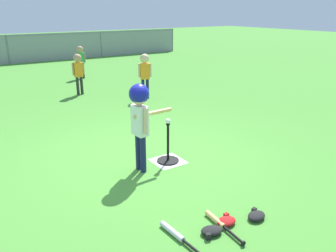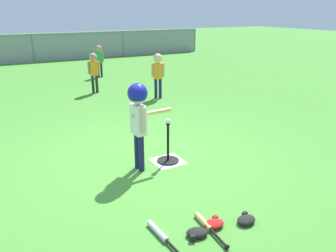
{
  "view_description": "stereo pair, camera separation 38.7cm",
  "coord_description": "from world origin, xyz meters",
  "views": [
    {
      "loc": [
        -2.31,
        -4.06,
        2.12
      ],
      "look_at": [
        0.21,
        -0.26,
        0.55
      ],
      "focal_mm": 36.37,
      "sensor_mm": 36.0,
      "label": 1
    },
    {
      "loc": [
        -1.97,
        -4.26,
        2.12
      ],
      "look_at": [
        0.21,
        -0.26,
        0.55
      ],
      "focal_mm": 36.37,
      "sensor_mm": 36.0,
      "label": 2
    }
  ],
  "objects": [
    {
      "name": "batter_child",
      "position": [
        -0.25,
        -0.29,
        0.87
      ],
      "size": [
        0.64,
        0.35,
        1.22
      ],
      "color": "#191E4C",
      "rests_on": "ground_plane"
    },
    {
      "name": "spare_bat_silver",
      "position": [
        -0.69,
        -1.78,
        0.03
      ],
      "size": [
        0.1,
        0.7,
        0.06
      ],
      "color": "silver",
      "rests_on": "ground_plane"
    },
    {
      "name": "glove_by_plate",
      "position": [
        -0.13,
        -1.88,
        0.04
      ],
      "size": [
        0.22,
        0.17,
        0.07
      ],
      "color": "#B21919",
      "rests_on": "ground_plane"
    },
    {
      "name": "fielder_deep_center",
      "position": [
        1.79,
        3.14,
        0.71
      ],
      "size": [
        0.3,
        0.22,
        1.1
      ],
      "color": "#191E4C",
      "rests_on": "ground_plane"
    },
    {
      "name": "outfield_fence",
      "position": [
        0.0,
        11.06,
        0.62
      ],
      "size": [
        16.06,
        0.06,
        1.15
      ],
      "color": "slate",
      "rests_on": "ground_plane"
    },
    {
      "name": "spare_bat_wood",
      "position": [
        -0.21,
        -1.85,
        0.03
      ],
      "size": [
        0.1,
        0.6,
        0.06
      ],
      "color": "#DBB266",
      "rests_on": "ground_plane"
    },
    {
      "name": "fielder_near_right",
      "position": [
        1.39,
        6.53,
        0.66
      ],
      "size": [
        0.3,
        0.2,
        1.02
      ],
      "color": "#262626",
      "rests_on": "ground_plane"
    },
    {
      "name": "fielder_near_left",
      "position": [
        0.58,
        4.45,
        0.68
      ],
      "size": [
        0.31,
        0.21,
        1.05
      ],
      "color": "#262626",
      "rests_on": "ground_plane"
    },
    {
      "name": "batting_tee",
      "position": [
        0.21,
        -0.26,
        0.09
      ],
      "size": [
        0.32,
        0.32,
        0.59
      ],
      "color": "black",
      "rests_on": "ground_plane"
    },
    {
      "name": "home_plate",
      "position": [
        0.21,
        -0.26,
        0.0
      ],
      "size": [
        0.44,
        0.44,
        0.01
      ],
      "primitive_type": "cube",
      "color": "white",
      "rests_on": "ground_plane"
    },
    {
      "name": "glove_tossed_aside",
      "position": [
        0.2,
        -1.98,
        0.04
      ],
      "size": [
        0.24,
        0.2,
        0.07
      ],
      "color": "black",
      "rests_on": "ground_plane"
    },
    {
      "name": "glove_near_bats",
      "position": [
        -0.37,
        -1.92,
        0.04
      ],
      "size": [
        0.26,
        0.22,
        0.07
      ],
      "color": "black",
      "rests_on": "ground_plane"
    },
    {
      "name": "baseball_on_tee",
      "position": [
        0.21,
        -0.26,
        0.62
      ],
      "size": [
        0.07,
        0.07,
        0.07
      ],
      "primitive_type": "sphere",
      "color": "white",
      "rests_on": "batting_tee"
    },
    {
      "name": "ground_plane",
      "position": [
        0.0,
        0.0,
        0.0
      ],
      "size": [
        60.0,
        60.0,
        0.0
      ],
      "primitive_type": "plane",
      "color": "#478C33"
    }
  ]
}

